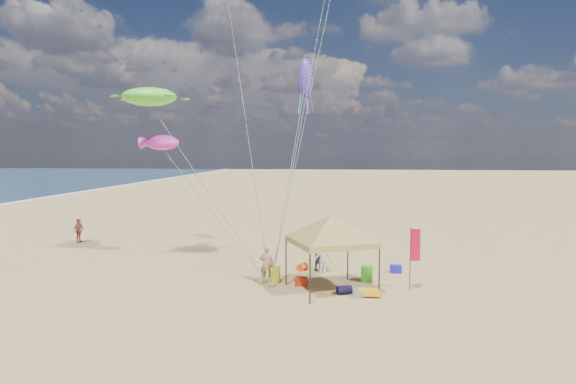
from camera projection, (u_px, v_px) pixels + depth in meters
name	position (u px, v px, depth m)	size (l,w,h in m)	color
ground	(280.00, 292.00, 21.10)	(280.00, 280.00, 0.00)	tan
canopy_tent	(331.00, 218.00, 21.04)	(5.54, 5.54, 3.75)	black
feather_flag	(414.00, 249.00, 21.07)	(0.42, 0.06, 2.73)	black
cooler_red	(301.00, 281.00, 22.08)	(0.54, 0.38, 0.38)	#B72A0E
cooler_blue	(396.00, 269.00, 24.40)	(0.54, 0.38, 0.38)	#1B15B0
bag_navy	(344.00, 290.00, 20.79)	(0.36, 0.36, 0.60)	#100B34
bag_orange	(302.00, 267.00, 24.90)	(0.36, 0.36, 0.60)	#F9430D
chair_green	(367.00, 274.00, 22.80)	(0.50, 0.50, 0.70)	#32991B
chair_yellow	(274.00, 274.00, 22.70)	(0.50, 0.50, 0.70)	yellow
crate_grey	(358.00, 294.00, 20.28)	(0.34, 0.30, 0.28)	slate
beach_cart	(369.00, 292.00, 20.38)	(0.90, 0.50, 0.24)	gold
person_near_a	(267.00, 264.00, 22.51)	(0.62, 0.41, 1.71)	#A07F5B
person_near_b	(322.00, 252.00, 24.92)	(0.91, 0.71, 1.86)	#3A3C4F
person_near_c	(322.00, 257.00, 24.43)	(0.99, 0.57, 1.53)	beige
person_far_a	(79.00, 230.00, 32.43)	(0.93, 0.39, 1.59)	#98433A
turtle_kite	(149.00, 97.00, 25.89)	(2.87, 2.30, 0.96)	#4CE832
fish_kite	(162.00, 142.00, 26.37)	(1.84, 0.92, 0.82)	#F332CC
squid_kite	(305.00, 79.00, 28.39)	(0.89, 0.89, 2.31)	#5237B1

